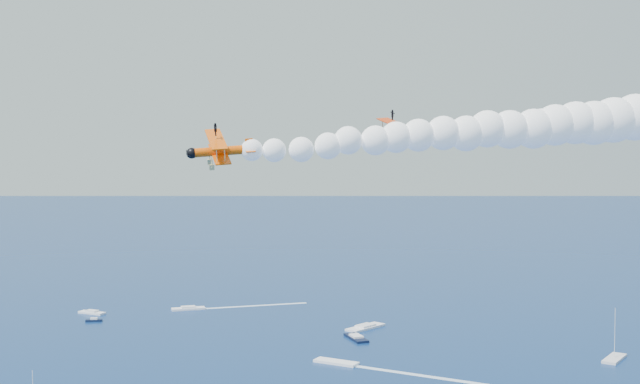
{
  "coord_description": "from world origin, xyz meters",
  "views": [
    {
      "loc": [
        5.6,
        -83.93,
        57.23
      ],
      "look_at": [
        5.72,
        10.18,
        52.29
      ],
      "focal_mm": 45.3,
      "sensor_mm": 36.0,
      "label": 1
    }
  ],
  "objects": [
    {
      "name": "spectator_boats",
      "position": [
        -10.76,
        119.84,
        0.35
      ],
      "size": [
        233.52,
        173.94,
        0.7
      ],
      "color": "white",
      "rests_on": "ground"
    },
    {
      "name": "boat_wakes",
      "position": [
        -16.08,
        130.99,
        0.03
      ],
      "size": [
        129.53,
        159.53,
        0.04
      ],
      "color": "white",
      "rests_on": "ground"
    },
    {
      "name": "smoke_trail_trail",
      "position": [
        25.3,
        4.56,
        59.4
      ],
      "size": [
        61.81,
        29.96,
        10.68
      ],
      "primitive_type": null,
      "rotation": [
        0.0,
        0.0,
        3.36
      ],
      "color": "white"
    },
    {
      "name": "smoke_trail_lead",
      "position": [
        44.95,
        30.28,
        61.8
      ],
      "size": [
        62.05,
        35.34,
        10.68
      ],
      "primitive_type": null,
      "rotation": [
        0.0,
        0.0,
        3.41
      ],
      "color": "white"
    },
    {
      "name": "biplane_trail",
      "position": [
        -4.31,
        -1.9,
        57.09
      ],
      "size": [
        8.45,
        9.97,
        7.04
      ],
      "primitive_type": null,
      "rotation": [
        -0.28,
        0.07,
        3.36
      ],
      "color": "#E85104"
    },
    {
      "name": "biplane_lead",
      "position": [
        15.74,
        22.25,
        59.49
      ],
      "size": [
        9.02,
        10.26,
        6.61
      ],
      "primitive_type": null,
      "rotation": [
        -0.18,
        0.07,
        3.41
      ],
      "color": "red"
    }
  ]
}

